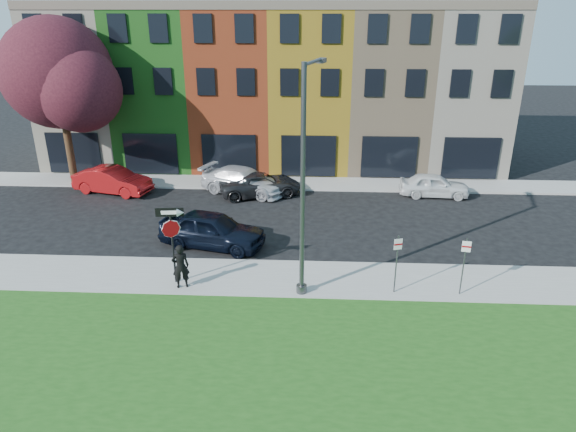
# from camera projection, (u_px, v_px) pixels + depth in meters

# --- Properties ---
(ground) EXTENTS (120.00, 120.00, 0.00)m
(ground) POSITION_uv_depth(u_px,v_px,m) (301.00, 323.00, 17.72)
(ground) COLOR black
(ground) RESTS_ON ground
(sidewalk_near) EXTENTS (40.00, 3.00, 0.12)m
(sidewalk_near) POSITION_uv_depth(u_px,v_px,m) (354.00, 281.00, 20.38)
(sidewalk_near) COLOR gray
(sidewalk_near) RESTS_ON ground
(sidewalk_far) EXTENTS (40.00, 2.40, 0.12)m
(sidewalk_far) POSITION_uv_depth(u_px,v_px,m) (259.00, 183.00, 31.71)
(sidewalk_far) COLOR gray
(sidewalk_far) RESTS_ON ground
(rowhouse_block) EXTENTS (30.00, 10.12, 10.00)m
(rowhouse_block) POSITION_uv_depth(u_px,v_px,m) (274.00, 87.00, 35.54)
(rowhouse_block) COLOR beige
(rowhouse_block) RESTS_ON ground
(stop_sign) EXTENTS (1.05, 0.15, 3.12)m
(stop_sign) POSITION_uv_depth(u_px,v_px,m) (171.00, 230.00, 19.32)
(stop_sign) COLOR black
(stop_sign) RESTS_ON sidewalk_near
(man) EXTENTS (0.90, 0.81, 1.78)m
(man) POSITION_uv_depth(u_px,v_px,m) (181.00, 266.00, 19.48)
(man) COLOR black
(man) RESTS_ON sidewalk_near
(sedan_near) EXTENTS (4.17, 5.71, 1.64)m
(sedan_near) POSITION_uv_depth(u_px,v_px,m) (212.00, 230.00, 23.16)
(sedan_near) COLOR black
(sedan_near) RESTS_ON ground
(parked_car_red) EXTENTS (3.81, 5.36, 1.51)m
(parked_car_red) POSITION_uv_depth(u_px,v_px,m) (113.00, 180.00, 29.93)
(parked_car_red) COLOR maroon
(parked_car_red) RESTS_ON ground
(parked_car_silver) EXTENTS (5.53, 6.53, 1.49)m
(parked_car_silver) POSITION_uv_depth(u_px,v_px,m) (244.00, 181.00, 29.89)
(parked_car_silver) COLOR silver
(parked_car_silver) RESTS_ON ground
(parked_car_dark) EXTENTS (4.63, 5.84, 1.31)m
(parked_car_dark) POSITION_uv_depth(u_px,v_px,m) (261.00, 184.00, 29.59)
(parked_car_dark) COLOR black
(parked_car_dark) RESTS_ON ground
(parked_car_white) EXTENTS (2.03, 4.10, 1.33)m
(parked_car_white) POSITION_uv_depth(u_px,v_px,m) (434.00, 185.00, 29.41)
(parked_car_white) COLOR white
(parked_car_white) RESTS_ON ground
(street_lamp) EXTENTS (0.96, 2.52, 8.41)m
(street_lamp) POSITION_uv_depth(u_px,v_px,m) (304.00, 184.00, 18.01)
(street_lamp) COLOR #444649
(street_lamp) RESTS_ON sidewalk_near
(parking_sign_a) EXTENTS (0.31, 0.13, 2.34)m
(parking_sign_a) POSITION_uv_depth(u_px,v_px,m) (397.00, 258.00, 18.90)
(parking_sign_a) COLOR #444649
(parking_sign_a) RESTS_ON sidewalk_near
(parking_sign_b) EXTENTS (0.32, 0.11, 2.31)m
(parking_sign_b) POSITION_uv_depth(u_px,v_px,m) (464.00, 260.00, 18.78)
(parking_sign_b) COLOR #444649
(parking_sign_b) RESTS_ON sidewalk_near
(tree_purple) EXTENTS (7.55, 6.61, 9.67)m
(tree_purple) POSITION_uv_depth(u_px,v_px,m) (60.00, 76.00, 29.37)
(tree_purple) COLOR #312110
(tree_purple) RESTS_ON sidewalk_far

